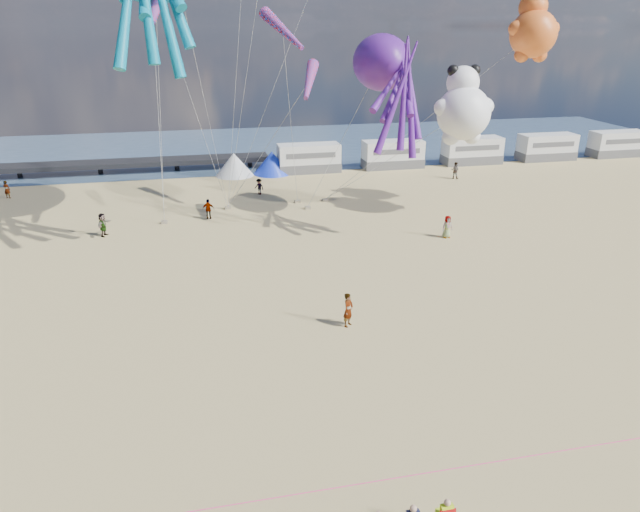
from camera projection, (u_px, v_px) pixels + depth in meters
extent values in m
plane|color=tan|center=(352.00, 395.00, 24.40)|extent=(120.00, 120.00, 0.00)
plane|color=#374F6A|center=(241.00, 147.00, 74.23)|extent=(120.00, 120.00, 0.00)
cube|color=silver|center=(309.00, 158.00, 61.26)|extent=(6.60, 2.50, 3.00)
cube|color=silver|center=(393.00, 154.00, 63.12)|extent=(6.60, 2.50, 3.00)
cube|color=silver|center=(472.00, 151.00, 64.99)|extent=(6.60, 2.50, 3.00)
cube|color=silver|center=(547.00, 147.00, 66.85)|extent=(6.60, 2.50, 3.00)
cube|color=silver|center=(618.00, 144.00, 68.71)|extent=(6.60, 2.50, 3.00)
cone|color=white|center=(234.00, 164.00, 59.80)|extent=(4.00, 4.00, 2.40)
cone|color=#1933CC|center=(272.00, 163.00, 60.59)|extent=(4.00, 4.00, 2.40)
cylinder|color=#F2338C|center=(390.00, 479.00, 19.86)|extent=(34.00, 0.03, 0.03)
imported|color=tan|center=(348.00, 310.00, 29.72)|extent=(0.80, 0.79, 1.86)
imported|color=#7F6659|center=(447.00, 227.00, 42.30)|extent=(0.66, 0.47, 1.69)
imported|color=#7F6659|center=(455.00, 170.00, 58.78)|extent=(1.00, 0.94, 1.72)
imported|color=#7F6659|center=(259.00, 187.00, 53.24)|extent=(0.92, 0.91, 1.50)
imported|color=#7F6659|center=(208.00, 209.00, 46.42)|extent=(1.17, 0.81, 1.67)
imported|color=#7F6659|center=(103.00, 225.00, 42.59)|extent=(0.77, 1.13, 1.78)
imported|color=#7F6659|center=(7.00, 189.00, 52.04)|extent=(1.61, 1.00, 1.66)
cube|color=gray|center=(164.00, 222.00, 45.59)|extent=(0.50, 0.35, 0.22)
cube|color=gray|center=(308.00, 208.00, 49.24)|extent=(0.50, 0.35, 0.22)
cube|color=gray|center=(325.00, 200.00, 51.40)|extent=(0.50, 0.35, 0.22)
cube|color=gray|center=(298.00, 201.00, 50.99)|extent=(0.50, 0.35, 0.22)
cube|color=gray|center=(228.00, 208.00, 49.25)|extent=(0.50, 0.35, 0.22)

